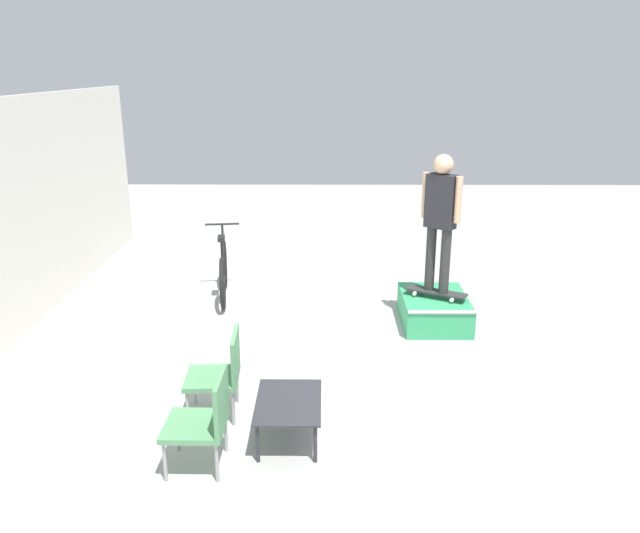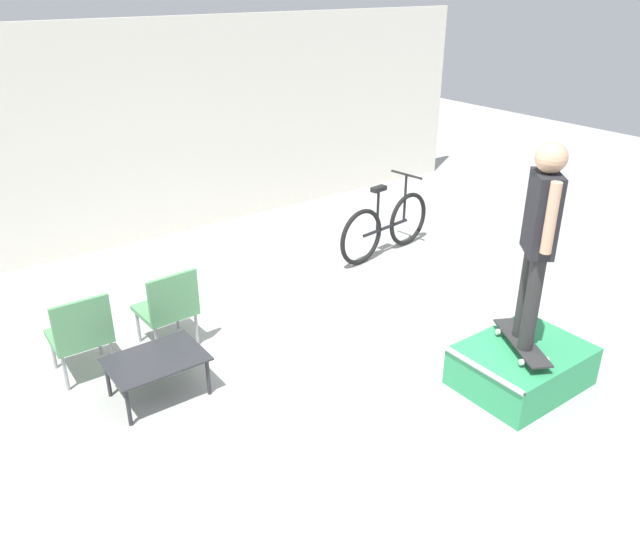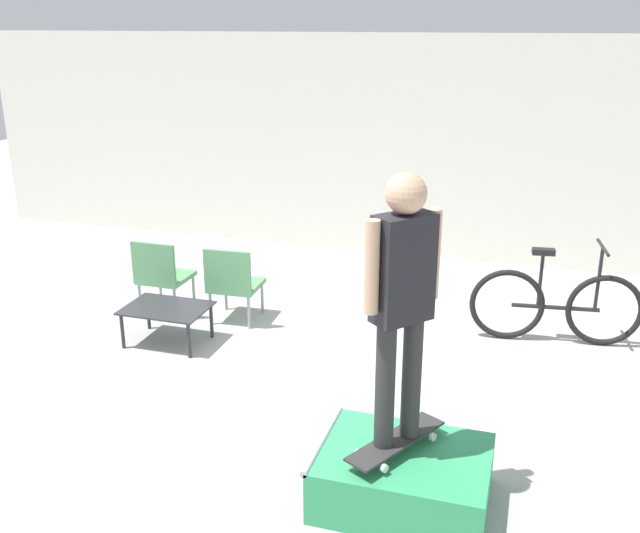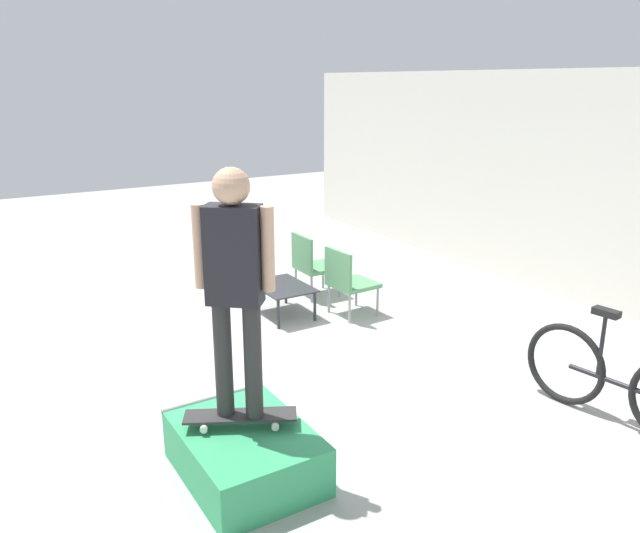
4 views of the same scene
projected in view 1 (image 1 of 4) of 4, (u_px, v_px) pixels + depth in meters
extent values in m
plane|color=#A8A8A3|center=(369.00, 377.00, 7.05)|extent=(24.00, 24.00, 0.00)
cube|color=#339E60|center=(434.00, 309.00, 8.48)|extent=(1.15, 0.87, 0.39)
cylinder|color=#B7B7BC|center=(442.00, 312.00, 7.87)|extent=(0.05, 0.87, 0.05)
cube|color=#2D2D2D|center=(436.00, 292.00, 8.34)|extent=(0.57, 0.83, 0.02)
cylinder|color=white|center=(414.00, 294.00, 8.37)|extent=(0.05, 0.06, 0.05)
cylinder|color=white|center=(420.00, 288.00, 8.56)|extent=(0.05, 0.06, 0.05)
cylinder|color=white|center=(452.00, 300.00, 8.14)|extent=(0.05, 0.06, 0.05)
cylinder|color=white|center=(457.00, 295.00, 8.33)|extent=(0.05, 0.06, 0.05)
cylinder|color=#2D2D2D|center=(445.00, 261.00, 8.14)|extent=(0.13, 0.13, 0.87)
cylinder|color=#2D2D2D|center=(430.00, 258.00, 8.27)|extent=(0.13, 0.13, 0.87)
cube|color=#232328|center=(441.00, 201.00, 7.96)|extent=(0.40, 0.42, 0.69)
cylinder|color=#D8A884|center=(458.00, 200.00, 7.80)|extent=(0.09, 0.09, 0.59)
cylinder|color=#D8A884|center=(425.00, 195.00, 8.10)|extent=(0.09, 0.09, 0.59)
sphere|color=#D8A884|center=(444.00, 164.00, 7.82)|extent=(0.26, 0.26, 0.26)
cube|color=#2D2D33|center=(288.00, 402.00, 5.78)|extent=(0.84, 0.61, 0.02)
cylinder|color=#2D2D33|center=(315.00, 443.00, 5.48)|extent=(0.04, 0.04, 0.38)
cylinder|color=#2D2D33|center=(316.00, 400.00, 6.19)|extent=(0.04, 0.04, 0.38)
cylinder|color=#2D2D33|center=(258.00, 443.00, 5.48)|extent=(0.04, 0.04, 0.38)
cylinder|color=#2D2D33|center=(265.00, 400.00, 6.19)|extent=(0.04, 0.04, 0.38)
cylinder|color=#99999E|center=(177.00, 432.00, 5.65)|extent=(0.03, 0.03, 0.37)
cylinder|color=#99999E|center=(165.00, 462.00, 5.23)|extent=(0.03, 0.03, 0.37)
cylinder|color=#99999E|center=(226.00, 433.00, 5.64)|extent=(0.03, 0.03, 0.37)
cylinder|color=#99999E|center=(217.00, 463.00, 5.22)|extent=(0.03, 0.03, 0.37)
cube|color=#569360|center=(195.00, 426.00, 5.37)|extent=(0.53, 0.53, 0.05)
cube|color=#569360|center=(221.00, 400.00, 5.28)|extent=(0.52, 0.05, 0.45)
cylinder|color=#99999E|center=(195.00, 387.00, 6.45)|extent=(0.03, 0.03, 0.37)
cylinder|color=#99999E|center=(188.00, 409.00, 6.03)|extent=(0.03, 0.03, 0.37)
cylinder|color=#99999E|center=(237.00, 386.00, 6.47)|extent=(0.03, 0.03, 0.37)
cylinder|color=#99999E|center=(233.00, 408.00, 6.05)|extent=(0.03, 0.03, 0.37)
cube|color=#569360|center=(212.00, 378.00, 6.19)|extent=(0.54, 0.54, 0.05)
cube|color=#569360|center=(235.00, 355.00, 6.12)|extent=(0.52, 0.06, 0.45)
torus|color=black|center=(224.00, 264.00, 9.84)|extent=(0.76, 0.16, 0.76)
torus|color=black|center=(223.00, 284.00, 8.93)|extent=(0.76, 0.16, 0.76)
cylinder|color=black|center=(223.00, 273.00, 9.39)|extent=(0.86, 0.15, 0.04)
cylinder|color=black|center=(222.00, 259.00, 9.14)|extent=(0.04, 0.04, 0.56)
cube|color=black|center=(221.00, 238.00, 9.04)|extent=(0.23, 0.13, 0.06)
cylinder|color=black|center=(223.00, 245.00, 9.65)|extent=(0.04, 0.04, 0.66)
cylinder|color=black|center=(222.00, 224.00, 9.54)|extent=(0.10, 0.52, 0.03)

